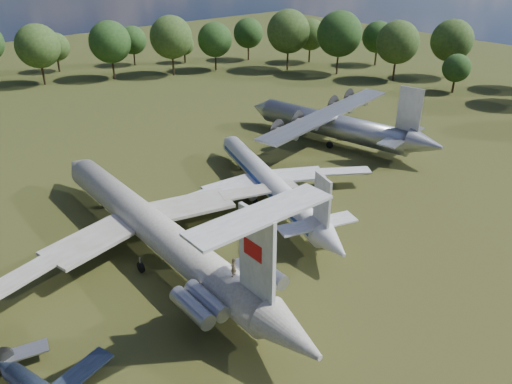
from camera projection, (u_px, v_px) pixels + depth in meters
ground at (198, 249)px, 57.96m from camera, size 300.00×300.00×0.00m
il62_airliner at (155, 234)px, 56.03m from camera, size 41.54×53.78×5.24m
tu104_jet at (269, 186)px, 68.07m from camera, size 41.81×48.49×4.11m
an12_transport at (333, 128)px, 86.98m from camera, size 42.97×46.29×5.27m
person_on_il62 at (233, 267)px, 44.32m from camera, size 0.82×0.68×1.91m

